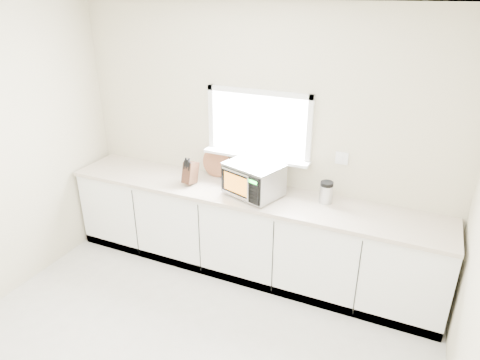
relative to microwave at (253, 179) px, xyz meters
The scene contains 7 objects.
back_wall 0.43m from the microwave, 103.50° to the left, with size 4.00×0.17×2.70m.
cabinets 0.66m from the microwave, 161.23° to the left, with size 3.92×0.60×0.88m, color white.
countertop 0.21m from the microwave, 168.03° to the left, with size 3.92×0.64×0.04m, color beige.
microwave is the anchor object (origin of this frame).
knife_block 0.70m from the microwave, behind, with size 0.11×0.22×0.31m.
cutting_board 0.60m from the microwave, 153.76° to the left, with size 0.32×0.32×0.02m, color #96563A.
coffee_grinder 0.71m from the microwave, 11.02° to the left, with size 0.15×0.15×0.22m.
Camera 1 is at (1.52, -1.84, 2.80)m, focal length 32.00 mm.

